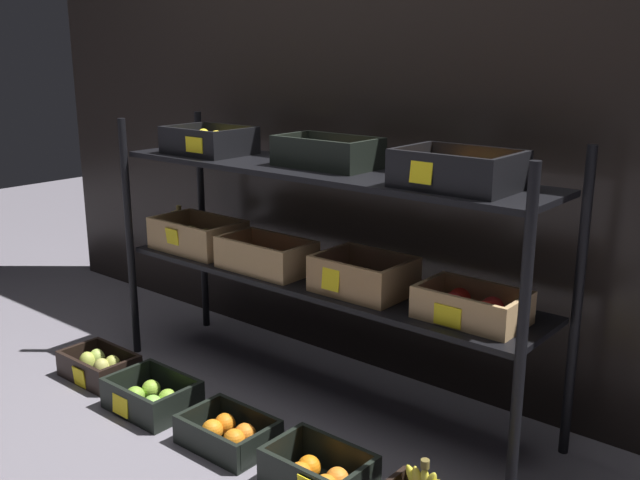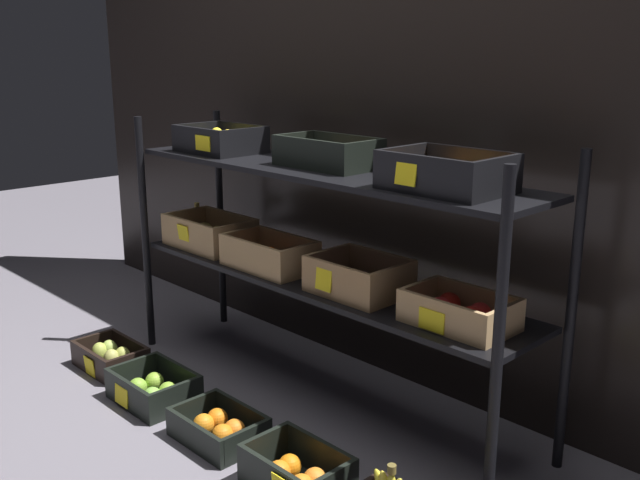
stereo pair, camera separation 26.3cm
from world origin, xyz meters
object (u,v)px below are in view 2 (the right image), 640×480
Objects in this scene: display_rack at (315,225)px; crate_ground_apple_green at (153,390)px; crate_ground_orange at (219,429)px; crate_ground_pear at (111,357)px; crate_ground_right_orange at (297,476)px.

display_rack reaches higher than crate_ground_apple_green.
display_rack is 0.79m from crate_ground_orange.
crate_ground_apple_green is 1.02× the size of crate_ground_orange.
display_rack reaches higher than crate_ground_pear.
crate_ground_apple_green is (-0.39, -0.48, -0.63)m from display_rack.
display_rack is at bearing 131.11° from crate_ground_right_orange.
crate_ground_pear is 0.38m from crate_ground_apple_green.
crate_ground_apple_green is at bearing -4.22° from crate_ground_pear.
display_rack is 0.89m from crate_ground_right_orange.
display_rack is at bearing 51.02° from crate_ground_apple_green.
display_rack is 0.88m from crate_ground_apple_green.
crate_ground_apple_green is at bearing 179.92° from crate_ground_right_orange.
crate_ground_pear is at bearing 175.78° from crate_ground_apple_green.
crate_ground_right_orange is (0.40, -0.01, 0.01)m from crate_ground_orange.
crate_ground_apple_green is 0.80m from crate_ground_right_orange.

